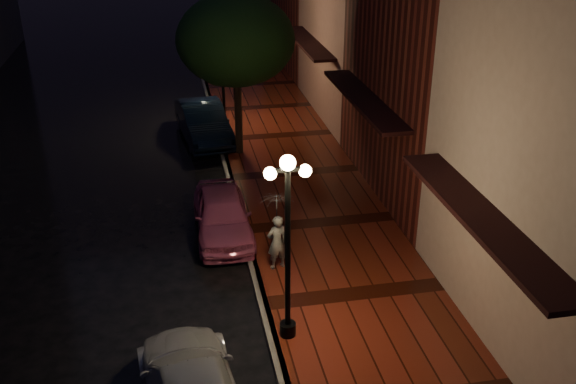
{
  "coord_description": "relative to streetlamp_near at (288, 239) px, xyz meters",
  "views": [
    {
      "loc": [
        -1.8,
        -16.31,
        9.17
      ],
      "look_at": [
        1.24,
        -0.34,
        1.4
      ],
      "focal_mm": 40.0,
      "sensor_mm": 36.0,
      "label": 1
    }
  ],
  "objects": [
    {
      "name": "ground",
      "position": [
        -0.35,
        5.0,
        -2.6
      ],
      "size": [
        120.0,
        120.0,
        0.0
      ],
      "primitive_type": "plane",
      "color": "black",
      "rests_on": "ground"
    },
    {
      "name": "sidewalk",
      "position": [
        1.9,
        5.0,
        -2.53
      ],
      "size": [
        4.5,
        60.0,
        0.15
      ],
      "primitive_type": "cube",
      "color": "#46170C",
      "rests_on": "ground"
    },
    {
      "name": "curb",
      "position": [
        -0.35,
        5.0,
        -2.53
      ],
      "size": [
        0.25,
        60.0,
        0.15
      ],
      "primitive_type": "cube",
      "color": "#595451",
      "rests_on": "ground"
    },
    {
      "name": "storefront_mid",
      "position": [
        6.65,
        7.0,
        2.9
      ],
      "size": [
        5.0,
        8.0,
        11.0
      ],
      "primitive_type": "cube",
      "color": "#511914",
      "rests_on": "ground"
    },
    {
      "name": "storefront_far",
      "position": [
        6.65,
        15.0,
        1.9
      ],
      "size": [
        5.0,
        8.0,
        9.0
      ],
      "primitive_type": "cube",
      "color": "#8C5951",
      "rests_on": "ground"
    },
    {
      "name": "streetlamp_near",
      "position": [
        0.0,
        0.0,
        0.0
      ],
      "size": [
        0.96,
        0.36,
        4.31
      ],
      "color": "black",
      "rests_on": "sidewalk"
    },
    {
      "name": "streetlamp_far",
      "position": [
        0.0,
        14.0,
        0.0
      ],
      "size": [
        0.96,
        0.36,
        4.31
      ],
      "color": "black",
      "rests_on": "sidewalk"
    },
    {
      "name": "street_tree",
      "position": [
        0.26,
        10.99,
        1.64
      ],
      "size": [
        4.16,
        4.16,
        5.8
      ],
      "color": "black",
      "rests_on": "sidewalk"
    },
    {
      "name": "pink_car",
      "position": [
        -0.95,
        5.06,
        -1.94
      ],
      "size": [
        1.58,
        3.9,
        1.33
      ],
      "primitive_type": "imported",
      "rotation": [
        0.0,
        0.0,
        -0.0
      ],
      "color": "#C24F78",
      "rests_on": "ground"
    },
    {
      "name": "navy_car",
      "position": [
        -0.95,
        12.93,
        -1.85
      ],
      "size": [
        2.15,
        4.72,
        1.5
      ],
      "primitive_type": "imported",
      "rotation": [
        0.0,
        0.0,
        0.13
      ],
      "color": "black",
      "rests_on": "ground"
    },
    {
      "name": "woman_with_umbrella",
      "position": [
        0.25,
        2.8,
        -1.05
      ],
      "size": [
        0.88,
        0.89,
        2.11
      ],
      "rotation": [
        0.0,
        0.0,
        3.42
      ],
      "color": "silver",
      "rests_on": "sidewalk"
    },
    {
      "name": "parking_meter",
      "position": [
        0.65,
        3.49,
        -1.64
      ],
      "size": [
        0.14,
        0.11,
        1.33
      ],
      "rotation": [
        0.0,
        0.0,
        0.21
      ],
      "color": "black",
      "rests_on": "sidewalk"
    }
  ]
}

